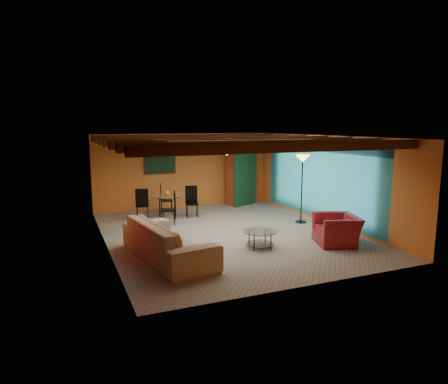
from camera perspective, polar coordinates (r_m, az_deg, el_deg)
name	(u,v)px	position (r m, az deg, el deg)	size (l,w,h in m)	color
room	(225,149)	(11.02, 0.18, 6.15)	(6.52, 8.01, 2.71)	gray
sofa	(168,240)	(9.23, -7.97, -6.78)	(2.96, 1.16, 0.86)	#987E62
armchair	(337,230)	(10.66, 15.73, -5.17)	(1.14, 1.00, 0.74)	maroon
coffee_table	(260,239)	(10.02, 5.12, -6.69)	(0.85, 0.85, 0.44)	silver
dining_table	(167,203)	(13.12, -8.06, -1.51)	(2.00, 2.00, 1.04)	silver
armoire	(242,178)	(15.31, 2.56, 2.01)	(1.15, 0.57, 2.02)	brown
floor_lamp	(302,189)	(12.60, 10.99, 0.43)	(0.43, 0.43, 2.11)	black
ceiling_fan	(227,149)	(10.92, 0.41, 6.11)	(1.50, 1.50, 0.44)	#472614
painting	(160,164)	(14.45, -9.10, 4.01)	(1.05, 0.03, 0.65)	black
potted_plant	(242,145)	(15.19, 2.59, 6.73)	(0.45, 0.39, 0.50)	#26661E
vase	(167,184)	(13.02, -8.12, 1.14)	(0.18, 0.18, 0.19)	orange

